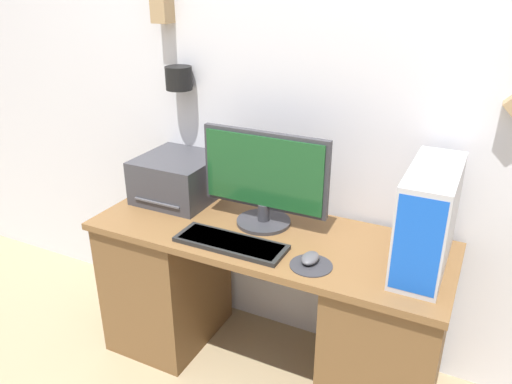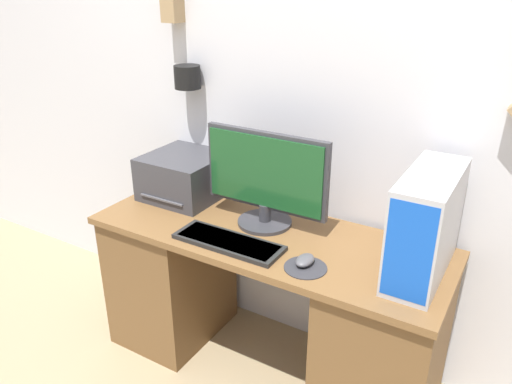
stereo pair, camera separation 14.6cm
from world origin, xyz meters
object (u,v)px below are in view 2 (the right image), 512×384
Objects in this scene: mouse at (305,260)px; computer_tower at (426,225)px; monitor at (265,178)px; keyboard at (228,242)px; printer at (185,176)px.

mouse is 0.21× the size of computer_tower.
mouse is 0.45m from computer_tower.
monitor is 1.23× the size of keyboard.
computer_tower is (0.38, 0.17, 0.17)m from mouse.
monitor is at bearing 175.95° from computer_tower.
keyboard is at bearing -165.28° from computer_tower.
computer_tower is at bearing 14.72° from keyboard.
computer_tower is 1.25× the size of printer.
computer_tower reaches higher than mouse.
keyboard is (-0.04, -0.23, -0.20)m from monitor.
monitor is 0.31m from keyboard.
mouse reaches higher than keyboard.
keyboard is 1.00× the size of computer_tower.
printer reaches higher than keyboard.
mouse is (0.30, -0.22, -0.19)m from monitor.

